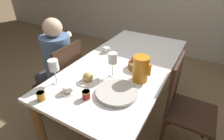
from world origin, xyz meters
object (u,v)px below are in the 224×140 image
object	(u,v)px
person_seated	(57,62)
wine_glass_juice	(54,67)
fruit_bowl	(138,64)
teacup_across	(107,50)
red_pitcher	(141,69)
bread_plate	(88,78)
jam_jar_amber	(86,94)
chair_opposite	(184,105)
teacup_near_person	(68,89)
chair_person_side	(64,81)
serving_tray	(117,92)
jam_jar_red	(41,96)
wine_glass_water	(113,59)

from	to	relation	value
person_seated	wine_glass_juice	world-z (taller)	person_seated
fruit_bowl	teacup_across	bearing A→B (deg)	160.81
person_seated	fruit_bowl	size ratio (longest dim) A/B	6.47
red_pitcher	bread_plate	distance (m)	0.44
person_seated	fruit_bowl	world-z (taller)	person_seated
bread_plate	jam_jar_amber	size ratio (longest dim) A/B	2.96
fruit_bowl	jam_jar_amber	bearing A→B (deg)	-105.17
person_seated	bread_plate	distance (m)	0.63
chair_opposite	teacup_near_person	xyz separation A→B (m)	(-0.79, -0.63, 0.30)
jam_jar_amber	chair_person_side	bearing A→B (deg)	149.43
serving_tray	bread_plate	world-z (taller)	bread_plate
serving_tray	jam_jar_red	size ratio (longest dim) A/B	5.15
chair_opposite	wine_glass_water	world-z (taller)	wine_glass_water
chair_person_side	bread_plate	size ratio (longest dim) A/B	5.07
person_seated	jam_jar_red	world-z (taller)	person_seated
red_pitcher	jam_jar_red	xyz separation A→B (m)	(-0.52, -0.58, -0.07)
teacup_across	fruit_bowl	size ratio (longest dim) A/B	0.68
person_seated	teacup_across	bearing A→B (deg)	-51.84
wine_glass_juice	jam_jar_amber	distance (m)	0.35
serving_tray	jam_jar_amber	xyz separation A→B (m)	(-0.17, -0.15, 0.02)
chair_opposite	wine_glass_water	size ratio (longest dim) A/B	4.31
person_seated	red_pitcher	size ratio (longest dim) A/B	5.42
jam_jar_amber	fruit_bowl	xyz separation A→B (m)	(0.16, 0.59, 0.00)
teacup_across	bread_plate	distance (m)	0.57
bread_plate	fruit_bowl	size ratio (longest dim) A/B	1.02
chair_person_side	jam_jar_amber	world-z (taller)	chair_person_side
teacup_across	jam_jar_red	bearing A→B (deg)	-90.14
red_pitcher	wine_glass_juice	size ratio (longest dim) A/B	1.03
serving_tray	teacup_near_person	bearing A→B (deg)	-153.82
fruit_bowl	chair_opposite	bearing A→B (deg)	3.80
jam_jar_red	chair_person_side	bearing A→B (deg)	122.62
red_pitcher	serving_tray	size ratio (longest dim) A/B	0.68
serving_tray	jam_jar_red	distance (m)	0.55
teacup_near_person	teacup_across	world-z (taller)	same
wine_glass_juice	teacup_across	world-z (taller)	wine_glass_juice
bread_plate	fruit_bowl	world-z (taller)	fruit_bowl
teacup_across	serving_tray	size ratio (longest dim) A/B	0.39
teacup_near_person	jam_jar_amber	distance (m)	0.17
red_pitcher	bread_plate	xyz separation A→B (m)	(-0.37, -0.23, -0.08)
jam_jar_red	teacup_near_person	bearing A→B (deg)	55.38
teacup_across	fruit_bowl	bearing A→B (deg)	-19.19
chair_opposite	jam_jar_red	xyz separation A→B (m)	(-0.90, -0.79, 0.31)
bread_plate	jam_jar_red	world-z (taller)	bread_plate
chair_person_side	fruit_bowl	world-z (taller)	chair_person_side
chair_person_side	chair_opposite	xyz separation A→B (m)	(1.24, 0.25, 0.00)
red_pitcher	jam_jar_red	bearing A→B (deg)	-131.97
teacup_near_person	jam_jar_amber	xyz separation A→B (m)	(0.16, 0.01, 0.01)
teacup_across	bread_plate	size ratio (longest dim) A/B	0.67
chair_person_side	jam_jar_amber	bearing A→B (deg)	-120.57
chair_person_side	red_pitcher	distance (m)	0.95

